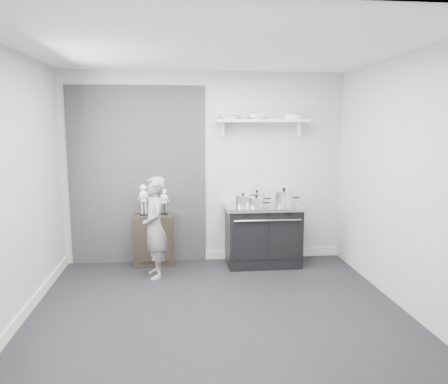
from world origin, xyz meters
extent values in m
plane|color=black|center=(0.00, 0.00, 0.00)|extent=(4.00, 4.00, 0.00)
cube|color=#A9AAA7|center=(0.00, 1.80, 1.35)|extent=(4.00, 0.02, 2.70)
cube|color=#A9AAA7|center=(0.00, -1.80, 1.35)|extent=(4.00, 0.02, 2.70)
cube|color=#A9AAA7|center=(-2.00, 0.00, 1.35)|extent=(0.02, 3.60, 2.70)
cube|color=#A9AAA7|center=(2.00, 0.00, 1.35)|extent=(0.02, 3.60, 2.70)
cube|color=silver|center=(0.00, 0.00, 2.70)|extent=(4.00, 3.60, 0.02)
cube|color=black|center=(-0.95, 1.79, 1.25)|extent=(1.90, 0.02, 2.50)
cube|color=silver|center=(1.00, 1.78, 0.06)|extent=(2.00, 0.03, 0.12)
cube|color=silver|center=(-1.98, 0.00, 0.06)|extent=(0.03, 3.60, 0.12)
cube|color=silver|center=(0.80, 1.67, 2.02)|extent=(1.30, 0.26, 0.04)
cube|color=silver|center=(0.25, 1.74, 1.90)|extent=(0.03, 0.12, 0.20)
cube|color=silver|center=(1.35, 1.74, 1.90)|extent=(0.03, 0.12, 0.20)
cube|color=black|center=(0.79, 1.48, 0.40)|extent=(1.01, 0.61, 0.81)
cube|color=silver|center=(0.79, 1.48, 0.83)|extent=(1.07, 0.65, 0.05)
cube|color=black|center=(0.55, 1.18, 0.42)|extent=(0.42, 0.02, 0.52)
cube|color=black|center=(1.03, 1.18, 0.42)|extent=(0.42, 0.02, 0.52)
cylinder|color=silver|center=(0.79, 1.15, 0.71)|extent=(0.91, 0.02, 0.02)
cylinder|color=black|center=(0.49, 1.16, 0.79)|extent=(0.04, 0.03, 0.04)
cylinder|color=black|center=(0.79, 1.16, 0.79)|extent=(0.04, 0.03, 0.04)
cylinder|color=black|center=(1.09, 1.16, 0.79)|extent=(0.04, 0.03, 0.04)
cube|color=black|center=(-0.74, 1.61, 0.36)|extent=(0.56, 0.32, 0.72)
imported|color=gray|center=(-0.70, 1.11, 0.66)|extent=(0.41, 0.54, 1.32)
cylinder|color=white|center=(0.49, 1.40, 0.93)|extent=(0.20, 0.20, 0.14)
cylinder|color=white|center=(0.49, 1.40, 1.01)|extent=(0.20, 0.20, 0.02)
sphere|color=black|center=(0.49, 1.40, 1.03)|extent=(0.04, 0.04, 0.04)
cylinder|color=black|center=(0.63, 1.40, 0.93)|extent=(0.10, 0.02, 0.02)
cylinder|color=white|center=(0.72, 1.58, 0.93)|extent=(0.22, 0.22, 0.14)
cylinder|color=white|center=(0.72, 1.58, 1.01)|extent=(0.23, 0.23, 0.02)
sphere|color=black|center=(0.72, 1.58, 1.03)|extent=(0.04, 0.04, 0.04)
cylinder|color=black|center=(0.87, 1.58, 0.93)|extent=(0.10, 0.02, 0.02)
cylinder|color=white|center=(1.11, 1.58, 0.94)|extent=(0.27, 0.27, 0.16)
cylinder|color=white|center=(1.11, 1.58, 1.02)|extent=(0.27, 0.27, 0.02)
sphere|color=black|center=(1.11, 1.58, 1.06)|extent=(0.05, 0.05, 0.05)
cylinder|color=black|center=(1.28, 1.58, 0.94)|extent=(0.10, 0.02, 0.02)
cylinder|color=white|center=(0.65, 1.29, 0.92)|extent=(0.20, 0.20, 0.12)
cylinder|color=white|center=(0.65, 1.29, 0.99)|extent=(0.21, 0.21, 0.01)
sphere|color=black|center=(0.65, 1.29, 1.01)|extent=(0.04, 0.04, 0.04)
cylinder|color=black|center=(0.80, 1.29, 0.92)|extent=(0.10, 0.02, 0.02)
imported|color=white|center=(0.34, 1.67, 2.08)|extent=(0.31, 0.31, 0.08)
imported|color=white|center=(0.73, 1.67, 2.08)|extent=(0.24, 0.24, 0.08)
cylinder|color=white|center=(1.25, 1.67, 2.07)|extent=(0.26, 0.26, 0.06)
camera|label=1|loc=(-0.40, -4.42, 1.98)|focal=35.00mm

